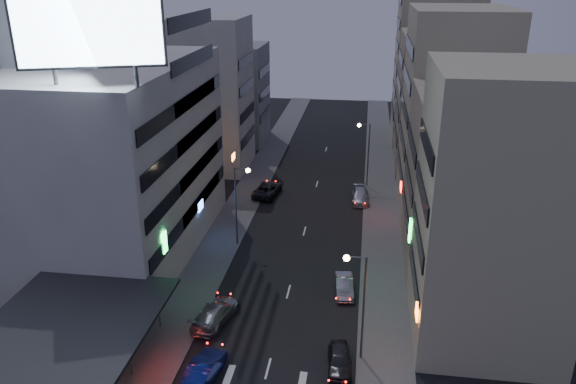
% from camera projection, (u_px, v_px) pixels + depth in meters
% --- Properties ---
extents(sidewalk_left, '(4.00, 120.00, 0.12)m').
position_uv_depth(sidewalk_left, '(238.00, 211.00, 63.56)').
color(sidewalk_left, '#4C4C4F').
rests_on(sidewalk_left, ground).
extents(sidewalk_right, '(4.00, 120.00, 0.12)m').
position_uv_depth(sidewalk_right, '(381.00, 219.00, 61.46)').
color(sidewalk_right, '#4C4C4F').
rests_on(sidewalk_right, ground).
extents(food_court, '(11.00, 13.00, 3.88)m').
position_uv_depth(food_court, '(60.00, 345.00, 37.88)').
color(food_court, tan).
rests_on(food_court, ground).
extents(white_building, '(14.00, 24.00, 18.00)m').
position_uv_depth(white_building, '(117.00, 160.00, 52.24)').
color(white_building, beige).
rests_on(white_building, ground).
extents(grey_tower, '(10.00, 14.00, 34.00)m').
position_uv_depth(grey_tower, '(31.00, 66.00, 53.22)').
color(grey_tower, gray).
rests_on(grey_tower, ground).
extents(shophouse_near, '(10.00, 11.00, 20.00)m').
position_uv_depth(shophouse_near, '(495.00, 210.00, 38.93)').
color(shophouse_near, tan).
rests_on(shophouse_near, ground).
extents(shophouse_mid, '(11.00, 12.00, 16.00)m').
position_uv_depth(shophouse_mid, '(472.00, 180.00, 50.18)').
color(shophouse_mid, tan).
rests_on(shophouse_mid, ground).
extents(shophouse_far, '(10.00, 14.00, 22.00)m').
position_uv_depth(shophouse_far, '(452.00, 113.00, 61.09)').
color(shophouse_far, tan).
rests_on(shophouse_far, ground).
extents(far_left_a, '(11.00, 10.00, 20.00)m').
position_uv_depth(far_left_a, '(206.00, 95.00, 74.66)').
color(far_left_a, beige).
rests_on(far_left_a, ground).
extents(far_left_b, '(12.00, 10.00, 15.00)m').
position_uv_depth(far_left_b, '(227.00, 93.00, 87.61)').
color(far_left_b, gray).
rests_on(far_left_b, ground).
extents(far_right_a, '(11.00, 12.00, 18.00)m').
position_uv_depth(far_right_a, '(440.00, 101.00, 75.56)').
color(far_right_a, tan).
rests_on(far_right_a, ground).
extents(far_right_b, '(12.00, 12.00, 24.00)m').
position_uv_depth(far_right_b, '(435.00, 63.00, 87.26)').
color(far_right_b, tan).
rests_on(far_right_b, ground).
extents(billboard, '(9.52, 3.75, 6.20)m').
position_uv_depth(billboard, '(90.00, 32.00, 37.80)').
color(billboard, '#595B60').
rests_on(billboard, white_building).
extents(street_lamp_right_near, '(1.60, 0.44, 8.02)m').
position_uv_depth(street_lamp_right_near, '(359.00, 292.00, 37.70)').
color(street_lamp_right_near, '#595B60').
rests_on(street_lamp_right_near, sidewalk_right).
extents(street_lamp_left, '(1.60, 0.44, 8.02)m').
position_uv_depth(street_lamp_left, '(239.00, 195.00, 53.97)').
color(street_lamp_left, '#595B60').
rests_on(street_lamp_left, sidewalk_left).
extents(street_lamp_right_far, '(1.60, 0.44, 8.02)m').
position_uv_depth(street_lamp_right_far, '(366.00, 146.00, 68.97)').
color(street_lamp_right_far, '#595B60').
rests_on(street_lamp_right_far, sidewalk_right).
extents(parked_car_right_near, '(1.91, 4.07, 1.35)m').
position_uv_depth(parked_car_right_near, '(339.00, 360.00, 38.43)').
color(parked_car_right_near, '#2B2B30').
rests_on(parked_car_right_near, ground).
extents(parked_car_right_mid, '(1.82, 4.17, 1.33)m').
position_uv_depth(parked_car_right_mid, '(344.00, 286.00, 47.45)').
color(parked_car_right_mid, '#ACAEB5').
rests_on(parked_car_right_mid, ground).
extents(parked_car_left, '(3.25, 5.87, 1.55)m').
position_uv_depth(parked_car_left, '(267.00, 189.00, 67.88)').
color(parked_car_left, '#27272C').
rests_on(parked_car_left, ground).
extents(parked_car_right_far, '(2.19, 4.92, 1.40)m').
position_uv_depth(parked_car_right_far, '(360.00, 196.00, 66.11)').
color(parked_car_right_far, '#AEB1B7').
rests_on(parked_car_right_far, ground).
extents(road_car_blue, '(2.20, 4.84, 1.54)m').
position_uv_depth(road_car_blue, '(204.00, 370.00, 37.36)').
color(road_car_blue, navy).
rests_on(road_car_blue, ground).
extents(road_car_silver, '(3.29, 5.74, 1.57)m').
position_uv_depth(road_car_silver, '(215.00, 313.00, 43.50)').
color(road_car_silver, '#9B9EA3').
rests_on(road_car_silver, ground).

